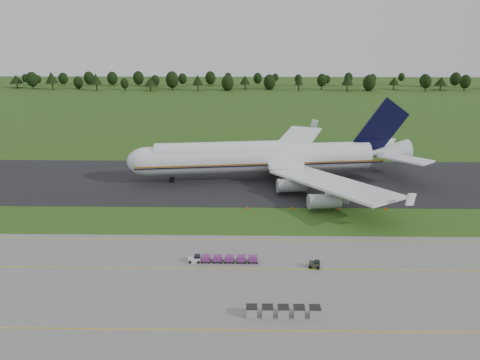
{
  "coord_description": "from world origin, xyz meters",
  "views": [
    {
      "loc": [
        -0.22,
        -97.57,
        42.56
      ],
      "look_at": [
        -1.88,
        2.0,
        9.07
      ],
      "focal_mm": 35.0,
      "sensor_mm": 36.0,
      "label": 1
    }
  ],
  "objects_px": {
    "baggage_train": "(222,259)",
    "utility_cart": "(314,265)",
    "aircraft": "(265,157)",
    "uld_row": "(283,312)",
    "edge_markers": "(316,209)"
  },
  "relations": [
    {
      "from": "aircraft",
      "to": "edge_markers",
      "type": "distance_m",
      "value": 26.68
    },
    {
      "from": "baggage_train",
      "to": "utility_cart",
      "type": "height_order",
      "value": "baggage_train"
    },
    {
      "from": "baggage_train",
      "to": "utility_cart",
      "type": "distance_m",
      "value": 17.12
    },
    {
      "from": "aircraft",
      "to": "edge_markers",
      "type": "relative_size",
      "value": 2.43
    },
    {
      "from": "aircraft",
      "to": "uld_row",
      "type": "distance_m",
      "value": 66.81
    },
    {
      "from": "baggage_train",
      "to": "edge_markers",
      "type": "distance_m",
      "value": 33.84
    },
    {
      "from": "utility_cart",
      "to": "uld_row",
      "type": "height_order",
      "value": "uld_row"
    },
    {
      "from": "baggage_train",
      "to": "edge_markers",
      "type": "xyz_separation_m",
      "value": [
        21.15,
        26.41,
        -0.5
      ]
    },
    {
      "from": "utility_cart",
      "to": "edge_markers",
      "type": "bearing_deg",
      "value": 81.67
    },
    {
      "from": "aircraft",
      "to": "utility_cart",
      "type": "distance_m",
      "value": 52.26
    },
    {
      "from": "uld_row",
      "to": "edge_markers",
      "type": "bearing_deg",
      "value": 75.84
    },
    {
      "from": "aircraft",
      "to": "uld_row",
      "type": "height_order",
      "value": "aircraft"
    },
    {
      "from": "utility_cart",
      "to": "baggage_train",
      "type": "bearing_deg",
      "value": 174.18
    },
    {
      "from": "utility_cart",
      "to": "edge_markers",
      "type": "height_order",
      "value": "utility_cart"
    },
    {
      "from": "baggage_train",
      "to": "uld_row",
      "type": "bearing_deg",
      "value": -58.85
    }
  ]
}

